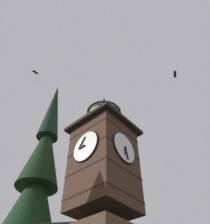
{
  "coord_description": "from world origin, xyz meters",
  "views": [
    {
      "loc": [
        9.94,
        7.52,
        2.19
      ],
      "look_at": [
        0.66,
        -0.68,
        14.41
      ],
      "focal_mm": 38.69,
      "sensor_mm": 36.0,
      "label": 1
    }
  ],
  "objects_px": {
    "pine_tree_behind": "(29,223)",
    "flying_bird_low": "(35,72)",
    "flying_bird_high": "(175,74)",
    "clock_tower": "(104,152)"
  },
  "relations": [
    {
      "from": "pine_tree_behind",
      "to": "flying_bird_high",
      "type": "bearing_deg",
      "value": 113.67
    },
    {
      "from": "pine_tree_behind",
      "to": "flying_bird_low",
      "type": "xyz_separation_m",
      "value": [
        3.52,
        2.17,
        9.57
      ]
    },
    {
      "from": "pine_tree_behind",
      "to": "flying_bird_high",
      "type": "relative_size",
      "value": 30.32
    },
    {
      "from": "pine_tree_behind",
      "to": "flying_bird_low",
      "type": "height_order",
      "value": "pine_tree_behind"
    },
    {
      "from": "pine_tree_behind",
      "to": "flying_bird_low",
      "type": "distance_m",
      "value": 10.43
    },
    {
      "from": "flying_bird_low",
      "to": "flying_bird_high",
      "type": "bearing_deg",
      "value": 135.62
    },
    {
      "from": "clock_tower",
      "to": "flying_bird_low",
      "type": "height_order",
      "value": "flying_bird_low"
    },
    {
      "from": "flying_bird_high",
      "to": "clock_tower",
      "type": "bearing_deg",
      "value": -61.35
    },
    {
      "from": "flying_bird_low",
      "to": "pine_tree_behind",
      "type": "bearing_deg",
      "value": -148.3
    },
    {
      "from": "clock_tower",
      "to": "pine_tree_behind",
      "type": "bearing_deg",
      "value": -72.27
    }
  ]
}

